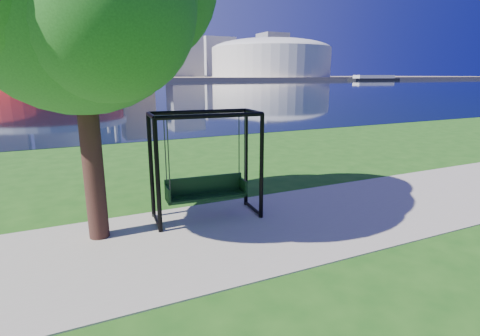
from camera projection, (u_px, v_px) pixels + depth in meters
ground at (240, 222)px, 8.77m from camera, size 900.00×900.00×0.00m
path at (250, 230)px, 8.33m from camera, size 120.00×4.00×0.03m
river at (75, 88)px, 98.34m from camera, size 900.00×180.00×0.02m
far_bank at (65, 78)px, 277.23m from camera, size 900.00×228.00×2.00m
stadium at (44, 55)px, 207.56m from camera, size 83.00×83.00×32.00m
arena at (271, 57)px, 267.05m from camera, size 84.00×84.00×26.56m
skyline at (53, 30)px, 278.80m from camera, size 392.00×66.00×96.50m
swing at (206, 168)px, 8.78m from camera, size 2.57×1.27×2.56m
barge at (374, 78)px, 239.94m from camera, size 34.25×12.67×3.35m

